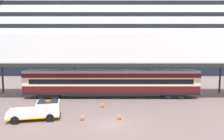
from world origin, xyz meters
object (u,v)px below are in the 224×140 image
(cruise_ship, at_px, (84,36))
(traffic_cone_mid, at_px, (83,116))
(traffic_cone_far, at_px, (103,104))
(train_carriage, at_px, (112,82))
(service_truck, at_px, (40,110))
(traffic_cone_near, at_px, (120,116))

(cruise_ship, relative_size, traffic_cone_mid, 173.03)
(traffic_cone_mid, relative_size, traffic_cone_far, 0.99)
(cruise_ship, height_order, train_carriage, cruise_ship)
(cruise_ship, bearing_deg, traffic_cone_far, -79.29)
(cruise_ship, height_order, service_truck, cruise_ship)
(train_carriage, bearing_deg, traffic_cone_mid, -106.99)
(traffic_cone_near, bearing_deg, service_truck, 179.71)
(train_carriage, xyz_separation_m, traffic_cone_near, (0.87, -9.57, -1.95))
(traffic_cone_near, height_order, traffic_cone_mid, traffic_cone_near)
(cruise_ship, xyz_separation_m, traffic_cone_far, (7.75, -40.97, -10.46))
(cruise_ship, xyz_separation_m, traffic_cone_near, (9.73, -45.44, -10.46))
(train_carriage, xyz_separation_m, traffic_cone_mid, (-2.97, -9.71, -1.95))
(traffic_cone_near, distance_m, traffic_cone_mid, 3.84)
(cruise_ship, distance_m, service_truck, 46.47)
(service_truck, bearing_deg, traffic_cone_far, 34.70)
(cruise_ship, relative_size, train_carriage, 5.00)
(traffic_cone_near, bearing_deg, cruise_ship, 102.09)
(traffic_cone_mid, distance_m, traffic_cone_far, 4.96)
(cruise_ship, relative_size, traffic_cone_near, 171.43)
(service_truck, bearing_deg, cruise_ship, 91.73)
(train_carriage, relative_size, traffic_cone_mid, 34.64)
(cruise_ship, distance_m, traffic_cone_mid, 47.13)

